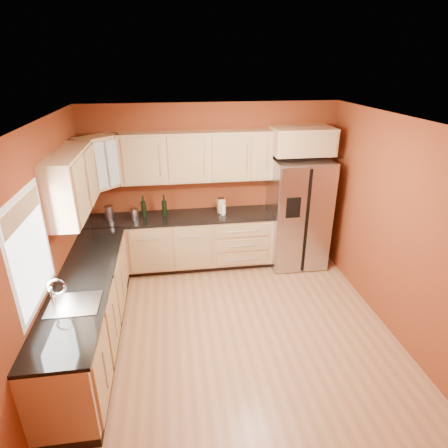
{
  "coord_description": "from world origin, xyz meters",
  "views": [
    {
      "loc": [
        -0.65,
        -3.79,
        3.16
      ],
      "look_at": [
        0.03,
        0.9,
        1.09
      ],
      "focal_mm": 30.0,
      "sensor_mm": 36.0,
      "label": 1
    }
  ],
  "objects": [
    {
      "name": "floor",
      "position": [
        0.0,
        0.0,
        0.0
      ],
      "size": [
        4.0,
        4.0,
        0.0
      ],
      "primitive_type": "plane",
      "color": "#98613B",
      "rests_on": "ground"
    },
    {
      "name": "ceiling",
      "position": [
        0.0,
        0.0,
        2.6
      ],
      "size": [
        4.0,
        4.0,
        0.0
      ],
      "primitive_type": "plane",
      "color": "white",
      "rests_on": "wall_back"
    },
    {
      "name": "wall_back",
      "position": [
        0.0,
        2.0,
        1.3
      ],
      "size": [
        4.0,
        0.04,
        2.6
      ],
      "primitive_type": "cube",
      "color": "maroon",
      "rests_on": "floor"
    },
    {
      "name": "wall_front",
      "position": [
        0.0,
        -2.0,
        1.3
      ],
      "size": [
        4.0,
        0.04,
        2.6
      ],
      "primitive_type": "cube",
      "color": "maroon",
      "rests_on": "floor"
    },
    {
      "name": "wall_left",
      "position": [
        -2.0,
        0.0,
        1.3
      ],
      "size": [
        0.04,
        4.0,
        2.6
      ],
      "primitive_type": "cube",
      "color": "maroon",
      "rests_on": "floor"
    },
    {
      "name": "wall_right",
      "position": [
        2.0,
        0.0,
        1.3
      ],
      "size": [
        0.04,
        4.0,
        2.6
      ],
      "primitive_type": "cube",
      "color": "maroon",
      "rests_on": "floor"
    },
    {
      "name": "base_cabinets_back",
      "position": [
        -0.55,
        1.7,
        0.44
      ],
      "size": [
        2.9,
        0.6,
        0.88
      ],
      "primitive_type": "cube",
      "color": "#A87D51",
      "rests_on": "floor"
    },
    {
      "name": "base_cabinets_left",
      "position": [
        -1.7,
        0.0,
        0.44
      ],
      "size": [
        0.6,
        2.8,
        0.88
      ],
      "primitive_type": "cube",
      "color": "#A87D51",
      "rests_on": "floor"
    },
    {
      "name": "countertop_back",
      "position": [
        -0.55,
        1.69,
        0.9
      ],
      "size": [
        2.9,
        0.62,
        0.04
      ],
      "primitive_type": "cube",
      "color": "black",
      "rests_on": "base_cabinets_back"
    },
    {
      "name": "countertop_left",
      "position": [
        -1.69,
        0.0,
        0.9
      ],
      "size": [
        0.62,
        2.8,
        0.04
      ],
      "primitive_type": "cube",
      "color": "black",
      "rests_on": "base_cabinets_left"
    },
    {
      "name": "upper_cabinets_back",
      "position": [
        -0.25,
        1.83,
        1.83
      ],
      "size": [
        2.3,
        0.33,
        0.75
      ],
      "primitive_type": "cube",
      "color": "#A87D51",
      "rests_on": "wall_back"
    },
    {
      "name": "upper_cabinets_left",
      "position": [
        -1.83,
        0.72,
        1.83
      ],
      "size": [
        0.33,
        1.35,
        0.75
      ],
      "primitive_type": "cube",
      "color": "#A87D51",
      "rests_on": "wall_left"
    },
    {
      "name": "corner_upper_cabinet",
      "position": [
        -1.67,
        1.67,
        1.83
      ],
      "size": [
        0.67,
        0.67,
        0.75
      ],
      "primitive_type": "cube",
      "rotation": [
        0.0,
        0.0,
        0.79
      ],
      "color": "#A87D51",
      "rests_on": "wall_back"
    },
    {
      "name": "over_fridge_cabinet",
      "position": [
        1.35,
        1.7,
        2.05
      ],
      "size": [
        0.92,
        0.6,
        0.4
      ],
      "primitive_type": "cube",
      "color": "#A87D51",
      "rests_on": "wall_back"
    },
    {
      "name": "refrigerator",
      "position": [
        1.35,
        1.62,
        0.89
      ],
      "size": [
        0.9,
        0.75,
        1.78
      ],
      "primitive_type": "cube",
      "color": "#B7B6BB",
      "rests_on": "floor"
    },
    {
      "name": "window",
      "position": [
        -1.98,
        -0.5,
        1.55
      ],
      "size": [
        0.03,
        0.9,
        1.0
      ],
      "primitive_type": "cube",
      "color": "white",
      "rests_on": "wall_left"
    },
    {
      "name": "sink_faucet",
      "position": [
        -1.69,
        -0.5,
        1.07
      ],
      "size": [
        0.5,
        0.42,
        0.3
      ],
      "primitive_type": null,
      "color": "silver",
      "rests_on": "countertop_left"
    },
    {
      "name": "canister_left",
      "position": [
        -1.63,
        1.74,
        1.02
      ],
      "size": [
        0.14,
        0.14,
        0.21
      ],
      "primitive_type": "cylinder",
      "rotation": [
        0.0,
        0.0,
        -0.05
      ],
      "color": "#B7B6BB",
      "rests_on": "countertop_back"
    },
    {
      "name": "canister_right",
      "position": [
        -1.24,
        1.63,
        1.01
      ],
      "size": [
        0.13,
        0.13,
        0.18
      ],
      "primitive_type": "cylinder",
      "rotation": [
        0.0,
        0.0,
        -0.14
      ],
      "color": "#B7B6BB",
      "rests_on": "countertop_back"
    },
    {
      "name": "wine_bottle_a",
      "position": [
        -0.79,
        1.73,
        1.09
      ],
      "size": [
        0.08,
        0.08,
        0.34
      ],
      "primitive_type": null,
      "rotation": [
        0.0,
        0.0,
        -0.03
      ],
      "color": "black",
      "rests_on": "countertop_back"
    },
    {
      "name": "wine_bottle_b",
      "position": [
        -1.11,
        1.74,
        1.09
      ],
      "size": [
        0.08,
        0.08,
        0.35
      ],
      "primitive_type": null,
      "rotation": [
        0.0,
        0.0,
        -0.05
      ],
      "color": "black",
      "rests_on": "countertop_back"
    },
    {
      "name": "knife_block",
      "position": [
        0.11,
        1.74,
        1.03
      ],
      "size": [
        0.13,
        0.12,
        0.23
      ],
      "primitive_type": "cube",
      "rotation": [
        0.0,
        0.0,
        0.18
      ],
      "color": "tan",
      "rests_on": "countertop_back"
    },
    {
      "name": "soap_dispenser",
      "position": [
        0.13,
        1.65,
        1.02
      ],
      "size": [
        0.08,
        0.08,
        0.19
      ],
      "primitive_type": "cylinder",
      "rotation": [
        0.0,
        0.0,
        -0.35
      ],
      "color": "white",
      "rests_on": "countertop_back"
    }
  ]
}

